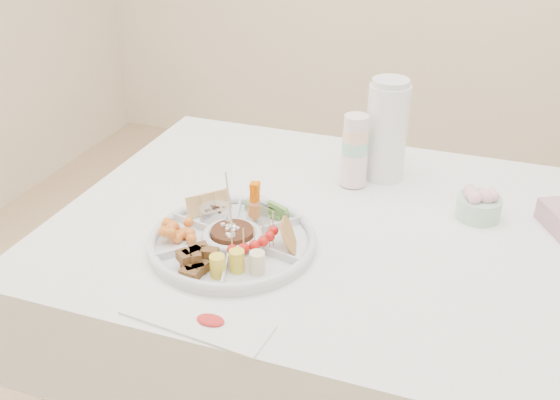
% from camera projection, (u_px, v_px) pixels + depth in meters
% --- Properties ---
extents(dining_table, '(1.52, 1.02, 0.76)m').
position_uv_depth(dining_table, '(360.00, 347.00, 1.69)').
color(dining_table, white).
rests_on(dining_table, floor).
extents(party_tray, '(0.46, 0.46, 0.04)m').
position_uv_depth(party_tray, '(232.00, 238.00, 1.43)').
color(party_tray, white).
rests_on(party_tray, dining_table).
extents(bean_dip, '(0.12, 0.12, 0.04)m').
position_uv_depth(bean_dip, '(232.00, 235.00, 1.42)').
color(bean_dip, '#571E10').
rests_on(bean_dip, party_tray).
extents(tortillas, '(0.11, 0.11, 0.06)m').
position_uv_depth(tortillas, '(289.00, 232.00, 1.41)').
color(tortillas, '#A97437').
rests_on(tortillas, party_tray).
extents(carrot_cucumber, '(0.13, 0.13, 0.10)m').
position_uv_depth(carrot_cucumber, '(264.00, 199.00, 1.50)').
color(carrot_cucumber, '#ED6400').
rests_on(carrot_cucumber, party_tray).
extents(pita_raisins, '(0.13, 0.13, 0.06)m').
position_uv_depth(pita_raisins, '(211.00, 205.00, 1.52)').
color(pita_raisins, tan).
rests_on(pita_raisins, party_tray).
extents(cherries, '(0.13, 0.13, 0.04)m').
position_uv_depth(cherries, '(176.00, 232.00, 1.43)').
color(cherries, orange).
rests_on(cherries, party_tray).
extents(granola_chunks, '(0.13, 0.13, 0.05)m').
position_uv_depth(granola_chunks, '(195.00, 261.00, 1.32)').
color(granola_chunks, brown).
rests_on(granola_chunks, party_tray).
extents(banana_tomato, '(0.13, 0.13, 0.09)m').
position_uv_depth(banana_tomato, '(256.00, 253.00, 1.31)').
color(banana_tomato, '#FCDD89').
rests_on(banana_tomato, party_tray).
extents(cup_stack, '(0.09, 0.09, 0.20)m').
position_uv_depth(cup_stack, '(355.00, 151.00, 1.66)').
color(cup_stack, silver).
rests_on(cup_stack, dining_table).
extents(thermos, '(0.13, 0.13, 0.29)m').
position_uv_depth(thermos, '(387.00, 129.00, 1.68)').
color(thermos, white).
rests_on(thermos, dining_table).
extents(flower_bowl, '(0.13, 0.13, 0.08)m').
position_uv_depth(flower_bowl, '(479.00, 203.00, 1.53)').
color(flower_bowl, '#97DDB9').
rests_on(flower_bowl, dining_table).
extents(placemat, '(0.31, 0.13, 0.01)m').
position_uv_depth(placemat, '(197.00, 319.00, 1.21)').
color(placemat, white).
rests_on(placemat, dining_table).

